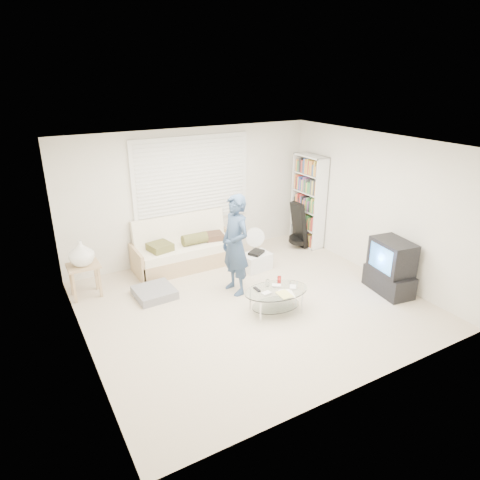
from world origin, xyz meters
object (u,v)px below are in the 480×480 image
futon_sofa (186,250)px  tv_unit (391,267)px  coffee_table (276,294)px  bookshelf (308,201)px

futon_sofa → tv_unit: bearing=-45.9°
tv_unit → coffee_table: size_ratio=0.84×
bookshelf → coffee_table: 2.98m
bookshelf → coffee_table: bookshelf is taller
coffee_table → tv_unit: bearing=-10.9°
coffee_table → futon_sofa: bearing=103.7°
bookshelf → tv_unit: bearing=-93.0°
futon_sofa → coffee_table: (0.54, -2.23, -0.01)m
futon_sofa → bookshelf: bearing=-5.0°
bookshelf → tv_unit: bookshelf is taller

